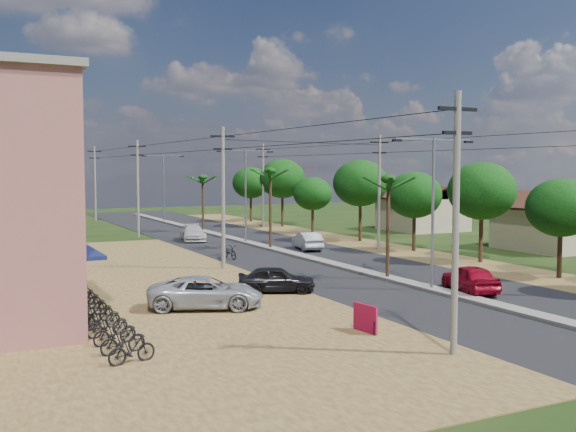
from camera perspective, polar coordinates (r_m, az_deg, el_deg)
name	(u,v)px	position (r m, az deg, el deg)	size (l,w,h in m)	color
ground	(432,291)	(36.16, 12.06, -6.23)	(160.00, 160.00, 0.00)	black
road	(300,257)	(48.65, 0.99, -3.47)	(12.00, 110.00, 0.04)	black
median	(281,251)	(51.30, -0.56, -3.00)	(1.00, 90.00, 0.18)	#605E56
dirt_lot_west	(109,289)	(37.09, -14.90, -5.99)	(18.00, 46.00, 0.04)	#54381C
dirt_shoulder_east	(397,250)	(53.07, 9.17, -2.89)	(5.00, 90.00, 0.03)	#54381C
house_east_near	(555,219)	(56.81, 21.67, -0.26)	(7.60, 7.50, 4.60)	tan
house_east_far	(422,207)	(70.69, 11.31, 0.75)	(7.60, 7.50, 4.60)	tan
tree_east_b	(561,208)	(42.08, 22.11, 0.64)	(4.00, 4.00, 5.83)	black
tree_east_c	(482,191)	(47.24, 16.09, 2.04)	(4.60, 4.60, 6.83)	black
tree_east_d	(415,195)	(52.45, 10.66, 1.75)	(4.20, 4.20, 6.13)	black
tree_east_e	(360,183)	(59.11, 6.15, 2.78)	(4.80, 4.80, 7.14)	black
tree_east_f	(313,194)	(65.84, 2.10, 1.89)	(3.80, 3.80, 5.52)	black
tree_east_g	(282,179)	(73.19, -0.48, 3.17)	(5.00, 5.00, 7.38)	black
tree_east_h	(251,183)	(80.35, -3.17, 2.82)	(4.40, 4.40, 6.52)	black
palm_median_near	(388,184)	(38.80, 8.50, 2.74)	(2.00, 2.00, 6.15)	black
palm_median_mid	(270,175)	(52.72, -1.51, 3.53)	(2.00, 2.00, 6.55)	black
palm_median_far	(203,180)	(67.58, -7.24, 3.08)	(2.00, 2.00, 5.85)	black
streetlight_near	(433,200)	(35.62, 12.17, 1.36)	(5.10, 0.18, 8.00)	gray
streetlight_mid	(246,187)	(57.31, -3.61, 2.45)	(5.10, 0.18, 8.00)	gray
streetlight_far	(163,182)	(80.94, -10.50, 2.87)	(5.10, 0.18, 8.00)	gray
utility_pole_w_a	(456,217)	(23.48, 14.02, -0.11)	(1.60, 0.24, 9.00)	#605E56
utility_pole_w_b	(223,194)	(42.65, -5.52, 1.83)	(1.60, 0.24, 9.00)	#605E56
utility_pole_w_c	(138,186)	(63.68, -12.60, 2.50)	(1.60, 0.24, 9.00)	#605E56
utility_pole_w_d	(95,182)	(84.22, -16.03, 2.81)	(1.60, 0.24, 9.00)	#605E56
utility_pole_e_b	(379,189)	(52.96, 7.72, 2.25)	(1.60, 0.24, 9.00)	#605E56
utility_pole_e_c	(263,183)	(72.22, -2.12, 2.77)	(1.60, 0.24, 9.00)	#605E56
car_red_near	(470,279)	(36.08, 15.16, -5.16)	(1.69, 4.19, 1.43)	maroon
car_silver_mid	(307,241)	(52.64, 1.64, -2.15)	(1.47, 4.23, 1.39)	#A2A5AA
car_white_far	(193,233)	(59.63, -8.05, -1.46)	(1.93, 4.74, 1.37)	#AEAFAA
car_parked_silver	(206,293)	(31.08, -6.98, -6.51)	(2.40, 5.21, 1.45)	#A2A5AA
car_parked_dark	(276,280)	(34.73, -0.99, -5.43)	(1.60, 3.97, 1.35)	black
moto_rider_west_a	(230,252)	(47.47, -4.96, -3.07)	(0.69, 1.96, 1.03)	black
moto_rider_west_b	(185,232)	(62.20, -8.73, -1.37)	(0.52, 1.83, 1.10)	black
roadside_sign	(365,319)	(26.68, 6.56, -8.63)	(0.26, 1.36, 1.13)	maroon
parked_scooter_row	(98,314)	(28.60, -15.82, -8.02)	(1.73, 12.51, 1.00)	black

